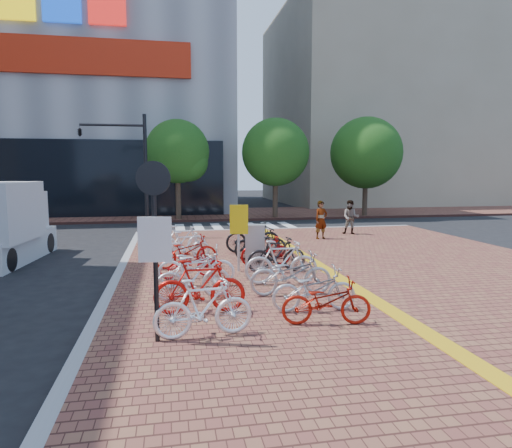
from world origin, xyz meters
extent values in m
plane|color=black|center=(0.00, 0.00, 0.00)|extent=(120.00, 120.00, 0.00)
cube|color=gold|center=(2.00, -5.00, 0.16)|extent=(0.40, 34.00, 0.01)
cube|color=gray|center=(-4.00, -5.00, 0.08)|extent=(0.25, 34.00, 0.15)
cube|color=gray|center=(3.00, 12.00, 0.08)|extent=(14.00, 0.25, 0.15)
cube|color=brown|center=(0.00, 21.00, 0.07)|extent=(70.00, 8.00, 0.15)
cube|color=gray|center=(-16.00, 32.00, 14.00)|extent=(36.00, 24.00, 28.00)
cube|color=gray|center=(18.00, 32.00, 9.00)|extent=(20.00, 18.00, 18.00)
cube|color=silver|center=(-3.00, 14.00, 0.01)|extent=(0.50, 4.00, 0.01)
cube|color=silver|center=(-2.00, 14.00, 0.01)|extent=(0.50, 4.00, 0.01)
cube|color=silver|center=(-1.00, 14.00, 0.01)|extent=(0.50, 4.00, 0.01)
cube|color=silver|center=(0.00, 14.00, 0.01)|extent=(0.50, 4.00, 0.01)
cube|color=silver|center=(1.00, 14.00, 0.01)|extent=(0.50, 4.00, 0.01)
cube|color=silver|center=(2.00, 14.00, 0.01)|extent=(0.50, 4.00, 0.01)
cube|color=silver|center=(3.00, 14.00, 0.01)|extent=(0.50, 4.00, 0.01)
cube|color=silver|center=(4.00, 14.00, 0.01)|extent=(0.50, 4.00, 0.01)
cylinder|color=#38281E|center=(-2.00, 17.50, 1.45)|extent=(0.32, 0.32, 2.60)
sphere|color=#194714|center=(-2.00, 17.50, 4.20)|extent=(3.80, 3.80, 3.80)
sphere|color=#194714|center=(-1.40, 17.20, 3.60)|extent=(2.40, 2.40, 2.40)
cylinder|color=#38281E|center=(4.00, 17.50, 1.45)|extent=(0.32, 0.32, 2.60)
sphere|color=#194714|center=(4.00, 17.50, 4.20)|extent=(4.20, 4.20, 4.20)
sphere|color=#194714|center=(4.60, 17.20, 3.60)|extent=(2.40, 2.40, 2.40)
cylinder|color=#38281E|center=(10.00, 17.50, 1.45)|extent=(0.32, 0.32, 2.60)
sphere|color=#194714|center=(10.00, 17.50, 4.20)|extent=(4.60, 4.60, 4.60)
sphere|color=#194714|center=(10.60, 17.20, 3.60)|extent=(2.40, 2.40, 2.40)
imported|color=white|center=(-1.96, -2.56, 0.68)|extent=(1.80, 0.69, 1.06)
imported|color=#B8130D|center=(-1.94, -1.20, 0.71)|extent=(1.88, 0.54, 1.13)
imported|color=silver|center=(-2.02, -0.17, 0.68)|extent=(1.82, 0.82, 1.06)
imported|color=white|center=(-1.88, 1.10, 0.66)|extent=(2.02, 0.90, 1.03)
imported|color=#B80D13|center=(-2.06, 2.01, 0.57)|extent=(1.66, 0.85, 0.83)
imported|color=#A4130B|center=(-2.05, 3.33, 0.65)|extent=(1.97, 0.96, 0.99)
imported|color=white|center=(-2.02, 4.50, 0.62)|extent=(1.61, 0.57, 0.95)
imported|color=white|center=(-2.12, 5.54, 0.66)|extent=(1.75, 0.63, 1.03)
imported|color=#9E170B|center=(0.38, -2.32, 0.60)|extent=(1.77, 0.85, 0.89)
imported|color=#B8B8BD|center=(0.40, -1.48, 0.62)|extent=(1.80, 0.69, 0.94)
imported|color=#A6A6AA|center=(0.25, -0.20, 0.66)|extent=(1.96, 0.75, 1.02)
imported|color=silver|center=(0.29, 0.86, 0.72)|extent=(1.93, 0.62, 1.15)
imported|color=black|center=(0.49, 2.24, 0.67)|extent=(1.76, 0.60, 1.04)
imported|color=#A30D0B|center=(0.38, 3.19, 0.63)|extent=(1.58, 0.45, 0.95)
imported|color=black|center=(0.41, 4.22, 0.68)|extent=(1.81, 0.62, 1.07)
imported|color=black|center=(0.38, 5.46, 0.73)|extent=(1.98, 0.68, 1.17)
imported|color=gray|center=(3.85, 8.20, 0.97)|extent=(0.68, 0.54, 1.64)
imported|color=#525668|center=(5.64, 9.28, 0.94)|extent=(0.95, 0.88, 1.57)
cube|color=#ADACB1|center=(0.04, 3.19, 0.79)|extent=(0.67, 0.54, 1.28)
cylinder|color=#B7B7BC|center=(-0.58, 2.56, 1.10)|extent=(0.08, 0.08, 1.89)
cube|color=yellow|center=(-0.58, 2.50, 1.67)|extent=(0.53, 0.13, 0.84)
cylinder|color=black|center=(-2.76, -2.60, 1.67)|extent=(0.09, 0.09, 3.04)
cylinder|color=black|center=(-2.76, -2.66, 2.94)|extent=(0.57, 0.12, 0.57)
cube|color=silver|center=(-2.76, -2.66, 1.93)|extent=(0.56, 0.12, 0.76)
cylinder|color=black|center=(-3.50, 10.17, 2.81)|extent=(0.16, 0.16, 5.33)
cylinder|color=black|center=(-4.83, 10.17, 4.99)|extent=(2.66, 0.11, 0.11)
imported|color=black|center=(-6.16, 10.17, 4.72)|extent=(0.23, 1.10, 0.44)
cube|color=silver|center=(-8.08, 6.19, 0.47)|extent=(2.41, 4.84, 0.93)
cube|color=silver|center=(-7.95, 7.54, 1.61)|extent=(2.15, 2.15, 1.35)
cylinder|color=black|center=(-7.05, 7.76, 0.36)|extent=(0.30, 0.74, 0.73)
cylinder|color=black|center=(-7.37, 4.46, 0.36)|extent=(0.30, 0.74, 0.73)
camera|label=1|loc=(-2.50, -10.34, 3.07)|focal=32.00mm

